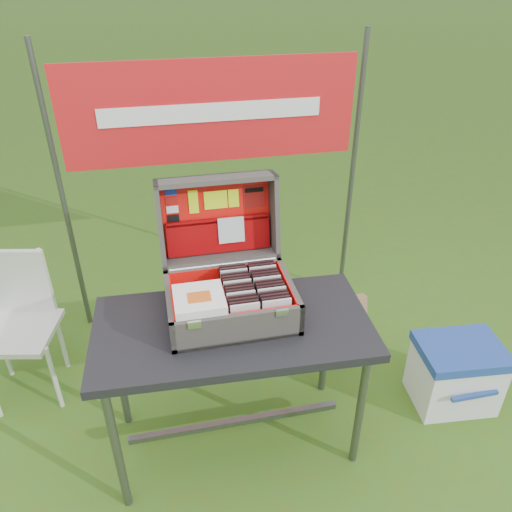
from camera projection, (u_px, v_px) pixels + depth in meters
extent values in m
plane|color=#35681F|center=(255.00, 437.00, 2.45)|extent=(80.00, 80.00, 0.00)
cube|color=black|center=(233.00, 328.00, 2.07)|extent=(1.17, 0.63, 0.04)
cylinder|color=#59595B|center=(117.00, 452.00, 1.98)|extent=(0.04, 0.04, 0.68)
cylinder|color=#59595B|center=(360.00, 409.00, 2.17)|extent=(0.04, 0.04, 0.68)
cylinder|color=#59595B|center=(119.00, 371.00, 2.36)|extent=(0.04, 0.04, 0.68)
cylinder|color=#59595B|center=(326.00, 340.00, 2.54)|extent=(0.04, 0.04, 0.68)
cube|color=#59595B|center=(236.00, 422.00, 2.38)|extent=(1.00, 0.03, 0.03)
cube|color=#514D46|center=(231.00, 314.00, 2.10)|extent=(0.53, 0.38, 0.02)
cube|color=#514D46|center=(239.00, 329.00, 1.93)|extent=(0.53, 0.02, 0.14)
cube|color=#514D46|center=(224.00, 279.00, 2.22)|extent=(0.53, 0.02, 0.14)
cube|color=#514D46|center=(170.00, 310.00, 2.03)|extent=(0.02, 0.38, 0.14)
cube|color=#514D46|center=(289.00, 295.00, 2.12)|extent=(0.02, 0.38, 0.14)
cube|color=#EF0309|center=(231.00, 311.00, 2.10)|extent=(0.48, 0.33, 0.01)
cube|color=silver|center=(194.00, 325.00, 1.85)|extent=(0.05, 0.01, 0.03)
cube|color=silver|center=(282.00, 313.00, 1.92)|extent=(0.05, 0.01, 0.03)
cylinder|color=silver|center=(223.00, 264.00, 2.19)|extent=(0.47, 0.02, 0.02)
cube|color=#514D46|center=(216.00, 215.00, 2.24)|extent=(0.53, 0.09, 0.37)
cube|color=#514D46|center=(215.00, 179.00, 2.13)|extent=(0.53, 0.14, 0.05)
cube|color=#514D46|center=(221.00, 257.00, 2.25)|extent=(0.53, 0.14, 0.05)
cube|color=#514D46|center=(160.00, 225.00, 2.14)|extent=(0.02, 0.21, 0.39)
cube|color=#514D46|center=(274.00, 214.00, 2.24)|extent=(0.02, 0.21, 0.39)
cube|color=#EF0309|center=(217.00, 216.00, 2.23)|extent=(0.48, 0.07, 0.33)
cube|color=#EF0309|center=(238.00, 325.00, 1.93)|extent=(0.48, 0.01, 0.12)
cube|color=#EF0309|center=(225.00, 279.00, 2.20)|extent=(0.48, 0.01, 0.12)
cube|color=#EF0309|center=(173.00, 308.00, 2.02)|extent=(0.01, 0.33, 0.12)
cube|color=#EF0309|center=(286.00, 293.00, 2.11)|extent=(0.01, 0.33, 0.12)
cube|color=#870406|center=(219.00, 236.00, 2.25)|extent=(0.46, 0.06, 0.15)
cube|color=#870406|center=(218.00, 220.00, 2.21)|extent=(0.45, 0.02, 0.02)
cube|color=silver|center=(231.00, 230.00, 2.23)|extent=(0.12, 0.03, 0.12)
cube|color=#1933B2|center=(171.00, 192.00, 2.14)|extent=(0.05, 0.01, 0.03)
cube|color=#A21412|center=(172.00, 201.00, 2.16)|extent=(0.05, 0.01, 0.03)
cube|color=white|center=(172.00, 209.00, 2.17)|extent=(0.05, 0.01, 0.03)
cube|color=black|center=(173.00, 218.00, 2.19)|extent=(0.05, 0.01, 0.03)
cube|color=#CCF013|center=(193.00, 202.00, 2.18)|extent=(0.04, 0.02, 0.10)
cube|color=#CCF013|center=(216.00, 200.00, 2.20)|extent=(0.10, 0.02, 0.08)
cube|color=#CCF013|center=(234.00, 198.00, 2.21)|extent=(0.05, 0.02, 0.08)
cube|color=#A21412|center=(254.00, 196.00, 2.23)|extent=(0.09, 0.02, 0.09)
cube|color=black|center=(254.00, 190.00, 2.22)|extent=(0.08, 0.01, 0.02)
cube|color=silver|center=(245.00, 318.00, 1.95)|extent=(0.12, 0.01, 0.13)
cube|color=black|center=(244.00, 315.00, 1.97)|extent=(0.12, 0.01, 0.13)
cube|color=black|center=(243.00, 312.00, 1.98)|extent=(0.12, 0.01, 0.13)
cube|color=black|center=(242.00, 308.00, 2.00)|extent=(0.12, 0.01, 0.13)
cube|color=silver|center=(241.00, 305.00, 2.02)|extent=(0.12, 0.01, 0.13)
cube|color=black|center=(240.00, 302.00, 2.03)|extent=(0.12, 0.01, 0.13)
cube|color=black|center=(239.00, 299.00, 2.05)|extent=(0.12, 0.01, 0.13)
cube|color=black|center=(239.00, 297.00, 2.07)|extent=(0.12, 0.01, 0.13)
cube|color=silver|center=(238.00, 294.00, 2.09)|extent=(0.12, 0.01, 0.13)
cube|color=black|center=(237.00, 291.00, 2.10)|extent=(0.12, 0.01, 0.13)
cube|color=black|center=(236.00, 288.00, 2.12)|extent=(0.12, 0.01, 0.13)
cube|color=black|center=(235.00, 285.00, 2.14)|extent=(0.12, 0.01, 0.13)
cube|color=silver|center=(234.00, 283.00, 2.16)|extent=(0.12, 0.01, 0.13)
cube|color=black|center=(233.00, 280.00, 2.17)|extent=(0.12, 0.01, 0.13)
cube|color=black|center=(232.00, 278.00, 2.19)|extent=(0.12, 0.01, 0.13)
cube|color=silver|center=(277.00, 314.00, 1.97)|extent=(0.12, 0.01, 0.13)
cube|color=black|center=(275.00, 311.00, 1.99)|extent=(0.12, 0.01, 0.13)
cube|color=black|center=(274.00, 307.00, 2.01)|extent=(0.12, 0.01, 0.13)
cube|color=black|center=(273.00, 304.00, 2.02)|extent=(0.12, 0.01, 0.13)
cube|color=silver|center=(272.00, 301.00, 2.04)|extent=(0.12, 0.01, 0.13)
cube|color=black|center=(270.00, 299.00, 2.06)|extent=(0.12, 0.01, 0.13)
cube|color=black|center=(269.00, 296.00, 2.08)|extent=(0.12, 0.01, 0.13)
cube|color=black|center=(268.00, 293.00, 2.09)|extent=(0.12, 0.01, 0.13)
cube|color=silver|center=(267.00, 290.00, 2.11)|extent=(0.12, 0.01, 0.13)
cube|color=black|center=(266.00, 287.00, 2.13)|extent=(0.12, 0.01, 0.13)
cube|color=black|center=(265.00, 285.00, 2.14)|extent=(0.12, 0.01, 0.13)
cube|color=black|center=(264.00, 282.00, 2.16)|extent=(0.12, 0.01, 0.13)
cube|color=silver|center=(263.00, 279.00, 2.18)|extent=(0.12, 0.01, 0.13)
cube|color=black|center=(262.00, 277.00, 2.20)|extent=(0.12, 0.01, 0.13)
cube|color=black|center=(261.00, 274.00, 2.21)|extent=(0.12, 0.01, 0.13)
cube|color=white|center=(199.00, 302.00, 1.95)|extent=(0.20, 0.20, 0.00)
cube|color=white|center=(199.00, 301.00, 1.95)|extent=(0.20, 0.20, 0.00)
cube|color=white|center=(199.00, 300.00, 1.95)|extent=(0.20, 0.20, 0.00)
cube|color=white|center=(199.00, 299.00, 1.94)|extent=(0.20, 0.20, 0.00)
cube|color=white|center=(199.00, 298.00, 1.94)|extent=(0.20, 0.20, 0.00)
cube|color=white|center=(199.00, 297.00, 1.94)|extent=(0.20, 0.20, 0.00)
cube|color=white|center=(199.00, 296.00, 1.94)|extent=(0.20, 0.20, 0.00)
cube|color=#D85919|center=(199.00, 297.00, 1.93)|extent=(0.09, 0.07, 0.00)
cube|color=white|center=(454.00, 377.00, 2.57)|extent=(0.42, 0.33, 0.32)
cube|color=#1F3F92|center=(462.00, 350.00, 2.48)|extent=(0.44, 0.35, 0.05)
cube|color=#1F3F92|center=(475.00, 396.00, 2.41)|extent=(0.25, 0.02, 0.02)
cube|color=silver|center=(18.00, 333.00, 2.50)|extent=(0.42, 0.42, 0.03)
cube|color=silver|center=(15.00, 282.00, 2.54)|extent=(0.35, 0.10, 0.37)
cylinder|color=silver|center=(54.00, 378.00, 2.51)|extent=(0.02, 0.02, 0.40)
cylinder|color=silver|center=(3.00, 347.00, 2.71)|extent=(0.02, 0.02, 0.40)
cylinder|color=silver|center=(61.00, 339.00, 2.76)|extent=(0.02, 0.02, 0.40)
cylinder|color=silver|center=(46.00, 280.00, 2.58)|extent=(0.02, 0.02, 0.37)
cube|color=#997450|center=(339.00, 328.00, 2.88)|extent=(0.35, 0.16, 0.36)
cylinder|color=#59595B|center=(64.00, 201.00, 2.77)|extent=(0.03, 0.03, 1.70)
cylinder|color=#59595B|center=(352.00, 176.00, 3.07)|extent=(0.03, 0.03, 1.70)
cube|color=red|center=(212.00, 112.00, 2.68)|extent=(1.60, 0.02, 0.55)
cube|color=white|center=(212.00, 112.00, 2.67)|extent=(1.20, 0.00, 0.10)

